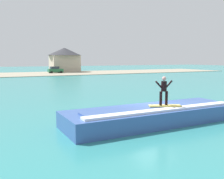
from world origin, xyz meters
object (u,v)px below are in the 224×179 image
surfer (164,89)px  car_far_shore (55,70)px  house_gabled_white (65,58)px  wave_crest (154,115)px  surfboard (165,106)px

surfer → car_far_shore: 56.97m
house_gabled_white → surfer: bearing=-101.4°
wave_crest → surfboard: bearing=-44.9°
car_far_shore → house_gabled_white: bearing=49.7°
surfboard → surfer: 0.96m
wave_crest → house_gabled_white: (12.75, 60.79, 3.71)m
car_far_shore → house_gabled_white: (4.11, 4.85, 3.25)m
surfboard → car_far_shore: 56.98m
wave_crest → surfboard: surfboard is taller
surfer → house_gabled_white: 62.48m
wave_crest → surfer: bearing=-48.6°
wave_crest → car_far_shore: car_far_shore is taller
surfer → house_gabled_white: bearing=78.6°
wave_crest → car_far_shore: bearing=81.2°
surfboard → house_gabled_white: 62.54m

